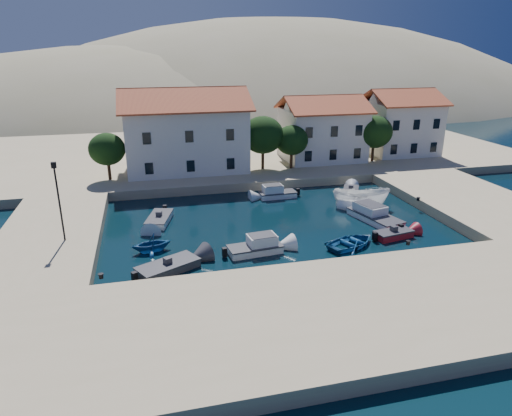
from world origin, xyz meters
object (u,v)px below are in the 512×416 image
at_px(boat_east, 360,207).
at_px(cabin_cruiser_south, 255,247).
at_px(lamppost, 58,194).
at_px(rowboat_south, 351,246).
at_px(building_left, 185,128).
at_px(cabin_cruiser_east, 375,216).
at_px(building_right, 400,121).
at_px(building_mid, 322,127).

bearing_deg(boat_east, cabin_cruiser_south, 140.88).
distance_m(lamppost, cabin_cruiser_south, 15.44).
bearing_deg(rowboat_south, building_left, 2.41).
distance_m(building_left, rowboat_south, 27.27).
height_order(lamppost, cabin_cruiser_south, lamppost).
xyz_separation_m(building_left, cabin_cruiser_east, (15.27, -19.63, -5.46)).
xyz_separation_m(building_right, cabin_cruiser_south, (-27.14, -25.74, -5.00)).
bearing_deg(cabin_cruiser_east, rowboat_south, 122.65).
xyz_separation_m(lamppost, rowboat_south, (22.22, -4.36, -4.75)).
relative_size(building_left, lamppost, 2.36).
xyz_separation_m(building_right, rowboat_south, (-19.28, -26.36, -5.47)).
xyz_separation_m(building_left, boat_east, (15.70, -15.78, -5.94)).
relative_size(building_mid, boat_east, 1.88).
bearing_deg(building_left, cabin_cruiser_east, -52.12).
xyz_separation_m(building_mid, building_right, (12.00, 1.00, 0.25)).
height_order(building_right, cabin_cruiser_east, building_right).
bearing_deg(boat_east, building_right, -19.72).
bearing_deg(cabin_cruiser_south, building_right, 37.52).
height_order(building_mid, cabin_cruiser_south, building_mid).
bearing_deg(cabin_cruiser_east, cabin_cruiser_south, 94.86).
bearing_deg(lamppost, building_right, 27.93).
bearing_deg(rowboat_south, building_mid, -37.36).
bearing_deg(lamppost, rowboat_south, -11.11).
bearing_deg(boat_east, lamppost, 117.91).
bearing_deg(building_mid, cabin_cruiser_east, -97.52).
bearing_deg(building_right, cabin_cruiser_south, -136.52).
xyz_separation_m(cabin_cruiser_south, boat_east, (12.85, 7.96, -0.48)).
height_order(lamppost, boat_east, lamppost).
bearing_deg(building_right, cabin_cruiser_east, -124.24).
bearing_deg(cabin_cruiser_south, building_mid, 52.56).
height_order(lamppost, rowboat_south, lamppost).
distance_m(building_mid, rowboat_south, 26.90).
relative_size(building_mid, lamppost, 1.69).
bearing_deg(lamppost, building_mid, 35.45).
height_order(rowboat_south, cabin_cruiser_east, cabin_cruiser_east).
height_order(building_right, cabin_cruiser_south, building_right).
xyz_separation_m(building_right, cabin_cruiser_east, (-14.73, -21.63, -5.00)).
bearing_deg(building_left, building_right, 3.81).
bearing_deg(cabin_cruiser_south, lamppost, 159.42).
bearing_deg(cabin_cruiser_east, building_left, 24.44).
distance_m(building_left, cabin_cruiser_south, 24.53).
distance_m(lamppost, boat_east, 27.93).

